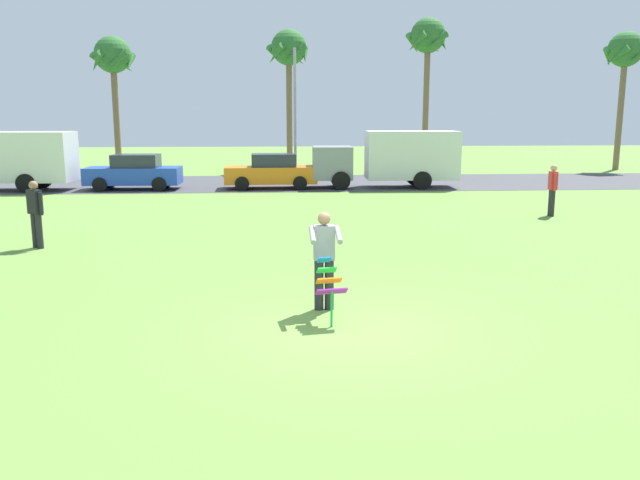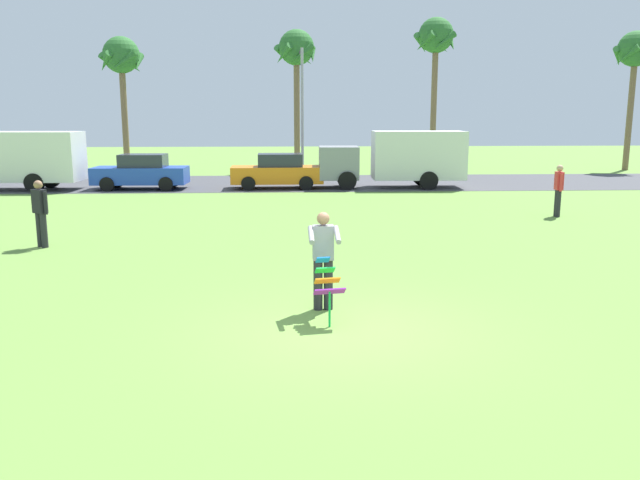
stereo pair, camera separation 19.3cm
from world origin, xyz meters
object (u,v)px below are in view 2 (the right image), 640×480
object	(u,v)px
kite_held	(327,282)
streetlight_pole	(302,103)
parked_truck_grey_van	(400,157)
parked_truck_white_box	(14,159)
palm_tree_left_near	(121,60)
palm_tree_centre_far	(436,42)
palm_tree_right_near	(296,54)
person_kite_flyer	(323,257)
person_walker_far	(40,212)
palm_tree_far_left	(635,55)
person_walker_near	(558,189)
parked_car_orange	(278,172)
parked_car_blue	(141,172)

from	to	relation	value
kite_held	streetlight_pole	distance (m)	27.25
parked_truck_grey_van	parked_truck_white_box	bearing A→B (deg)	180.00
palm_tree_left_near	palm_tree_centre_far	bearing A→B (deg)	2.26
kite_held	palm_tree_centre_far	size ratio (longest dim) A/B	0.12
kite_held	palm_tree_right_near	world-z (taller)	palm_tree_right_near
person_kite_flyer	streetlight_pole	bearing A→B (deg)	89.16
parked_truck_grey_van	person_walker_far	xyz separation A→B (m)	(-11.64, -13.20, -0.48)
palm_tree_far_left	person_walker_near	xyz separation A→B (m)	(-11.88, -17.86, -5.94)
parked_truck_white_box	palm_tree_left_near	world-z (taller)	palm_tree_left_near
palm_tree_right_near	person_walker_near	bearing A→B (deg)	-66.14
parked_car_orange	palm_tree_far_left	xyz separation A→B (m)	(21.32, 8.93, 6.10)
parked_car_orange	parked_truck_grey_van	bearing A→B (deg)	0.00
parked_car_blue	parked_car_orange	size ratio (longest dim) A/B	1.00
kite_held	streetlight_pole	bearing A→B (deg)	89.22
kite_held	palm_tree_left_near	distance (m)	31.33
palm_tree_centre_far	palm_tree_left_near	bearing A→B (deg)	-177.74
palm_tree_far_left	palm_tree_right_near	bearing A→B (deg)	177.18
parked_truck_white_box	person_walker_near	distance (m)	23.07
parked_car_blue	person_walker_far	bearing A→B (deg)	-88.77
palm_tree_left_near	palm_tree_right_near	bearing A→B (deg)	3.40
palm_tree_right_near	streetlight_pole	size ratio (longest dim) A/B	1.19
palm_tree_centre_far	streetlight_pole	size ratio (longest dim) A/B	1.30
person_kite_flyer	palm_tree_centre_far	bearing A→B (deg)	73.64
parked_car_orange	parked_car_blue	bearing A→B (deg)	-179.99
parked_truck_grey_van	person_walker_near	distance (m)	9.69
parked_car_blue	palm_tree_centre_far	world-z (taller)	palm_tree_centre_far
parked_truck_white_box	parked_car_orange	distance (m)	11.85
person_kite_flyer	kite_held	distance (m)	0.81
person_kite_flyer	parked_truck_white_box	size ratio (longest dim) A/B	0.26
palm_tree_left_near	parked_car_orange	bearing A→B (deg)	-45.83
palm_tree_right_near	streetlight_pole	distance (m)	3.98
parked_truck_grey_van	streetlight_pole	distance (m)	8.84
parked_car_orange	palm_tree_left_near	distance (m)	14.18
person_walker_near	streetlight_pole	bearing A→B (deg)	116.58
person_kite_flyer	parked_car_blue	size ratio (longest dim) A/B	0.41
streetlight_pole	person_walker_near	size ratio (longest dim) A/B	4.05
parked_truck_white_box	streetlight_pole	world-z (taller)	streetlight_pole
parked_car_orange	palm_tree_right_near	xyz separation A→B (m)	(1.10, 9.93, 6.16)
person_kite_flyer	palm_tree_far_left	bearing A→B (deg)	53.93
parked_car_blue	parked_car_orange	distance (m)	6.23
parked_car_blue	palm_tree_right_near	xyz separation A→B (m)	(7.33, 9.93, 6.16)
person_kite_flyer	parked_car_orange	distance (m)	19.05
parked_car_blue	parked_car_orange	bearing A→B (deg)	0.01
person_kite_flyer	parked_car_blue	bearing A→B (deg)	110.71
palm_tree_centre_far	palm_tree_far_left	bearing A→B (deg)	-5.44
kite_held	parked_car_blue	size ratio (longest dim) A/B	0.25
palm_tree_right_near	palm_tree_centre_far	world-z (taller)	palm_tree_centre_far
palm_tree_left_near	person_walker_near	world-z (taller)	palm_tree_left_near
parked_truck_grey_van	person_walker_near	size ratio (longest dim) A/B	3.91
kite_held	palm_tree_far_left	distance (m)	35.74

